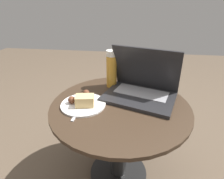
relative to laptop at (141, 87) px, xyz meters
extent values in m
plane|color=brown|center=(-0.10, -0.10, -0.57)|extent=(6.00, 6.00, 0.00)
cylinder|color=black|center=(-0.10, -0.10, -0.56)|extent=(0.35, 0.35, 0.01)
cylinder|color=black|center=(-0.10, -0.10, -0.31)|extent=(0.09, 0.09, 0.48)
cylinder|color=#38281C|center=(-0.10, -0.10, -0.06)|extent=(0.70, 0.70, 0.02)
cube|color=white|center=(-0.27, -0.16, -0.05)|extent=(0.16, 0.12, 0.00)
cube|color=#232326|center=(-0.01, -0.03, -0.04)|extent=(0.42, 0.35, 0.02)
cube|color=gray|center=(0.00, 0.01, -0.03)|extent=(0.31, 0.20, 0.00)
cube|color=#232326|center=(0.02, 0.05, 0.09)|extent=(0.37, 0.20, 0.24)
cube|color=silver|center=(0.02, 0.05, 0.08)|extent=(0.34, 0.17, 0.22)
cylinder|color=gold|center=(-0.18, 0.10, 0.04)|extent=(0.06, 0.06, 0.19)
cylinder|color=white|center=(-0.18, 0.10, 0.15)|extent=(0.06, 0.06, 0.03)
cylinder|color=white|center=(-0.28, -0.14, -0.05)|extent=(0.22, 0.22, 0.01)
cube|color=#DBB775|center=(-0.27, -0.15, -0.02)|extent=(0.10, 0.08, 0.05)
sphere|color=brown|center=(-0.31, -0.09, -0.03)|extent=(0.03, 0.03, 0.03)
sphere|color=brown|center=(-0.29, -0.06, -0.03)|extent=(0.04, 0.04, 0.04)
sphere|color=brown|center=(-0.34, -0.14, -0.03)|extent=(0.04, 0.04, 0.04)
cube|color=silver|center=(-0.29, -0.21, -0.05)|extent=(0.02, 0.12, 0.00)
cube|color=silver|center=(-0.29, -0.12, -0.05)|extent=(0.03, 0.05, 0.00)
camera|label=1|loc=(-0.04, -0.85, 0.41)|focal=28.00mm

